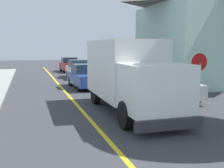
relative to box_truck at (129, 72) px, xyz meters
The scene contains 8 objects.
centre_line_yellow 2.81m from the box_truck, 156.35° to the left, with size 0.16×56.00×0.01m, color gold.
box_truck is the anchor object (origin of this frame).
parked_car_near 7.77m from the box_truck, 92.92° to the left, with size 1.99×4.47×1.67m.
parked_car_mid 14.27m from the box_truck, 88.77° to the left, with size 1.83×4.41×1.67m.
parked_car_far 20.79m from the box_truck, 88.77° to the left, with size 1.89×4.44×1.67m.
parked_van_across 3.85m from the box_truck, 30.97° to the left, with size 1.96×4.46×1.67m.
stop_sign 3.03m from the box_truck, 26.77° to the right, with size 0.80×0.10×2.65m.
house_across_street 12.58m from the box_truck, 36.11° to the left, with size 11.26×8.83×7.95m.
Camera 1 is at (-2.35, -2.48, 2.90)m, focal length 44.61 mm.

